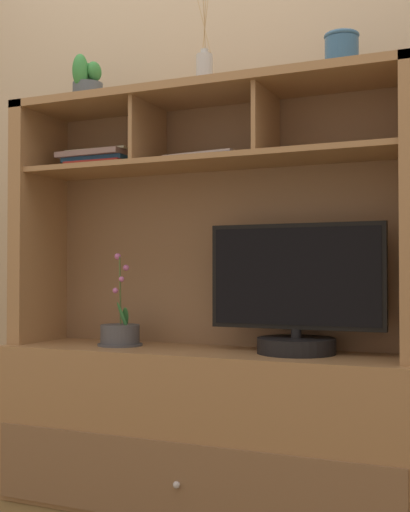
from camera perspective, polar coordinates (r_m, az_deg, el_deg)
floor_plane at (r=2.58m, az=-0.00°, el=-20.98°), size 6.00×6.00×0.02m
back_wall at (r=2.71m, az=2.12°, el=10.20°), size 6.00×0.02×2.80m
media_console at (r=2.47m, az=0.06°, el=-10.84°), size 1.53×0.46×1.53m
tv_monitor at (r=2.32m, az=7.77°, el=-3.76°), size 0.61×0.27×0.45m
potted_orchid at (r=2.58m, az=-7.24°, el=-6.63°), size 0.17×0.17×0.35m
magazine_stack_left at (r=2.73m, az=-8.84°, el=8.08°), size 0.30×0.23×0.07m
magazine_stack_centre at (r=2.49m, az=-0.06°, el=8.31°), size 0.32×0.23×0.03m
diffuser_bottle at (r=2.53m, az=-0.05°, el=15.54°), size 0.06×0.06×0.34m
potted_succulent at (r=2.75m, az=-10.05°, el=14.32°), size 0.13×0.14×0.18m
ceramic_vase at (r=2.41m, az=11.57°, el=16.52°), size 0.12×0.12×0.14m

